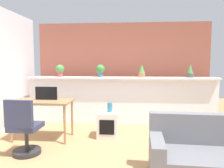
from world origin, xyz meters
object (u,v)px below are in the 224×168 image
(potted_plant_0, at_px, (60,70))
(potted_plant_1, at_px, (100,70))
(side_cube_shelf, at_px, (108,124))
(office_chair, at_px, (24,131))
(potted_plant_2, at_px, (142,71))
(tv_monitor, at_px, (46,93))
(potted_plant_3, at_px, (190,72))
(vase_on_shelf, at_px, (110,107))
(couch, at_px, (215,160))
(desk, at_px, (43,105))

(potted_plant_0, relative_size, potted_plant_1, 0.99)
(side_cube_shelf, bearing_deg, office_chair, -141.46)
(side_cube_shelf, bearing_deg, potted_plant_2, 53.65)
(potted_plant_2, xyz_separation_m, tv_monitor, (-1.88, -1.09, -0.40))
(potted_plant_2, bearing_deg, potted_plant_1, 179.97)
(potted_plant_3, xyz_separation_m, vase_on_shelf, (-1.77, -0.93, -0.67))
(potted_plant_1, xyz_separation_m, office_chair, (-0.94, -1.93, -0.91))
(potted_plant_2, distance_m, office_chair, 2.86)
(side_cube_shelf, xyz_separation_m, couch, (1.46, -1.53, 0.03))
(side_cube_shelf, bearing_deg, potted_plant_3, 27.95)
(desk, bearing_deg, potted_plant_2, 31.16)
(tv_monitor, distance_m, side_cube_shelf, 1.34)
(tv_monitor, xyz_separation_m, vase_on_shelf, (1.22, 0.16, -0.29))
(potted_plant_1, distance_m, potted_plant_2, 0.98)
(potted_plant_1, height_order, couch, potted_plant_1)
(office_chair, xyz_separation_m, side_cube_shelf, (1.22, 0.97, -0.14))
(office_chair, relative_size, side_cube_shelf, 1.82)
(desk, relative_size, office_chair, 1.21)
(desk, relative_size, couch, 0.69)
(potted_plant_1, bearing_deg, tv_monitor, -129.84)
(vase_on_shelf, height_order, couch, couch)
(potted_plant_2, bearing_deg, desk, -148.84)
(desk, height_order, tv_monitor, tv_monitor)
(desk, xyz_separation_m, vase_on_shelf, (1.27, 0.24, -0.07))
(desk, bearing_deg, potted_plant_1, 50.76)
(potted_plant_0, bearing_deg, tv_monitor, -85.63)
(potted_plant_3, height_order, office_chair, potted_plant_3)
(desk, bearing_deg, couch, -26.18)
(potted_plant_0, relative_size, couch, 0.18)
(tv_monitor, distance_m, office_chair, 0.97)
(potted_plant_2, distance_m, couch, 2.78)
(potted_plant_2, bearing_deg, potted_plant_0, 179.58)
(couch, bearing_deg, potted_plant_2, 106.96)
(potted_plant_1, xyz_separation_m, vase_on_shelf, (0.31, -0.93, -0.71))
(potted_plant_0, bearing_deg, potted_plant_1, -0.80)
(potted_plant_2, xyz_separation_m, vase_on_shelf, (-0.66, -0.93, -0.68))
(tv_monitor, relative_size, couch, 0.27)
(desk, bearing_deg, potted_plant_0, 91.85)
(vase_on_shelf, bearing_deg, potted_plant_1, 108.61)
(potted_plant_1, height_order, tv_monitor, potted_plant_1)
(potted_plant_2, distance_m, desk, 2.34)
(office_chair, bearing_deg, vase_on_shelf, 38.48)
(office_chair, distance_m, vase_on_shelf, 1.62)
(desk, xyz_separation_m, side_cube_shelf, (1.23, 0.21, -0.42))
(potted_plant_1, bearing_deg, office_chair, -116.13)
(potted_plant_0, height_order, desk, potted_plant_0)
(potted_plant_0, height_order, potted_plant_2, potted_plant_2)
(potted_plant_1, bearing_deg, potted_plant_2, -0.03)
(desk, distance_m, side_cube_shelf, 1.31)
(desk, height_order, vase_on_shelf, desk)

